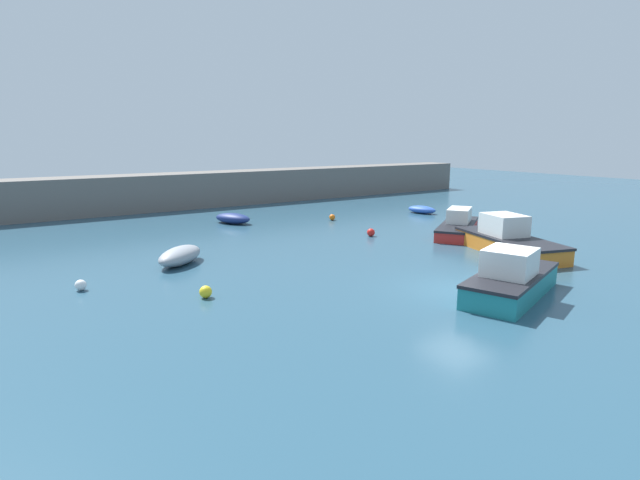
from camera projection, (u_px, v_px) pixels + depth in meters
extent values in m
cube|color=#284C60|center=(458.00, 294.00, 18.88)|extent=(120.00, 120.00, 0.20)
cube|color=#66605B|center=(195.00, 190.00, 41.47)|extent=(57.84, 3.20, 2.83)
ellipsoid|color=gray|center=(180.00, 256.00, 22.77)|extent=(3.09, 3.00, 0.80)
cube|color=teal|center=(511.00, 286.00, 18.20)|extent=(5.65, 3.55, 0.76)
cube|color=black|center=(512.00, 274.00, 18.11)|extent=(5.77, 3.62, 0.12)
cube|color=silver|center=(510.00, 264.00, 17.70)|extent=(2.19, 2.08, 1.08)
cube|color=orange|center=(508.00, 246.00, 24.90)|extent=(3.95, 6.65, 0.74)
cube|color=black|center=(509.00, 238.00, 24.81)|extent=(4.03, 6.78, 0.12)
cube|color=silver|center=(504.00, 226.00, 25.15)|extent=(2.16, 2.42, 1.16)
ellipsoid|color=navy|center=(233.00, 218.00, 33.54)|extent=(2.34, 3.04, 0.70)
ellipsoid|color=#2D56B7|center=(422.00, 210.00, 38.03)|extent=(1.59, 2.50, 0.57)
cube|color=red|center=(457.00, 230.00, 29.71)|extent=(5.94, 4.75, 0.58)
cube|color=black|center=(458.00, 224.00, 29.64)|extent=(6.06, 4.84, 0.12)
cube|color=silver|center=(459.00, 216.00, 29.96)|extent=(2.55, 2.26, 0.96)
sphere|color=red|center=(371.00, 232.00, 29.22)|extent=(0.46, 0.46, 0.46)
sphere|color=yellow|center=(206.00, 292.00, 18.01)|extent=(0.46, 0.46, 0.46)
sphere|color=white|center=(81.00, 285.00, 18.88)|extent=(0.42, 0.42, 0.42)
sphere|color=orange|center=(332.00, 217.00, 34.85)|extent=(0.42, 0.42, 0.42)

